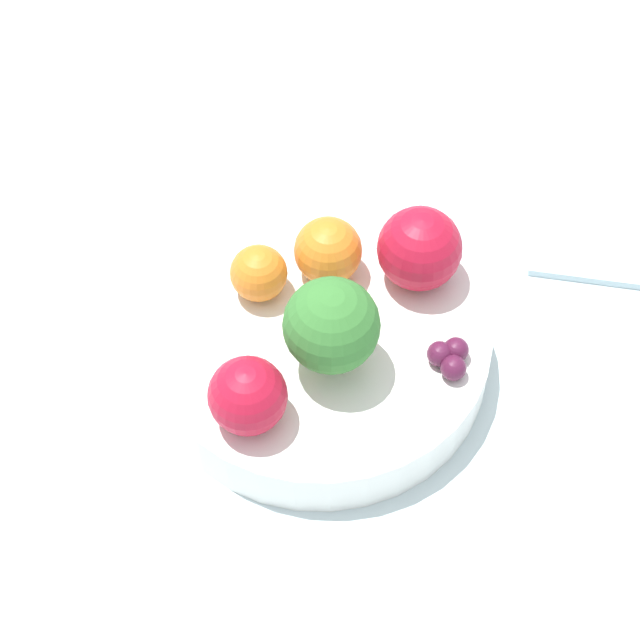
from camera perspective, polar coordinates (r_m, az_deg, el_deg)
ground_plane at (r=0.74m, az=0.00°, el=-3.11°), size 6.00×6.00×0.00m
table_surface at (r=0.73m, az=0.00°, el=-2.69°), size 1.20×1.20×0.02m
bowl at (r=0.70m, az=0.00°, el=-1.39°), size 0.22×0.22×0.04m
broccoli at (r=0.64m, az=0.35°, el=-0.39°), size 0.06×0.06×0.07m
apple_red at (r=0.70m, az=5.33°, el=3.81°), size 0.06×0.06×0.06m
apple_green at (r=0.63m, az=-3.88°, el=-4.05°), size 0.05×0.05×0.05m
orange_front at (r=0.69m, az=-3.29°, el=2.51°), size 0.04×0.04×0.04m
orange_back at (r=0.70m, az=0.43°, el=3.72°), size 0.05×0.05×0.05m
grape_cluster at (r=0.67m, az=6.93°, el=-1.98°), size 0.03×0.03×0.02m
napkin at (r=0.83m, az=15.64°, el=5.55°), size 0.18×0.17×0.01m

